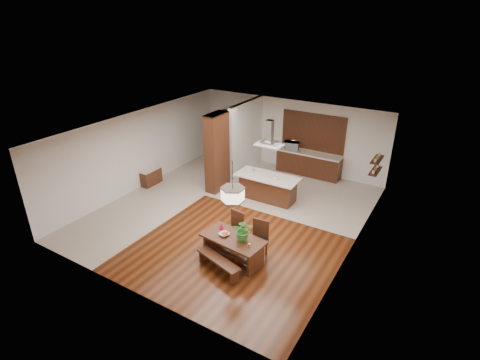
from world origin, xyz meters
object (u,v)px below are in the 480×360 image
Objects in this scene: foliage_plant at (243,230)px; range_hood at (269,133)px; pendant_lantern at (233,185)px; microwave at (291,146)px; hallway_console at (151,177)px; dining_chair_left at (233,230)px; kitchen_island at (268,187)px; dining_table at (233,244)px; island_cup at (277,178)px; dining_chair_right at (258,240)px; fruit_bowl at (224,234)px; dining_bench at (218,265)px.

range_hood is (-1.12, 3.56, 1.46)m from foliage_plant.
foliage_plant is 0.66× the size of range_hood.
pendant_lantern reaches higher than microwave.
range_hood is (4.39, 1.22, 2.15)m from hallway_console.
foliage_plant is at bearing -30.24° from dining_chair_left.
dining_chair_left is 3.08m from kitchen_island.
foliage_plant reaches higher than kitchen_island.
dining_chair_left reaches higher than kitchen_island.
dining_table is 2.99× the size of microwave.
kitchen_island reaches higher than dining_table.
range_hood is at bearing 162.13° from island_cup.
dining_table is at bearing -140.47° from dining_chair_right.
dining_table is 13.40× the size of island_cup.
dining_chair_left is 0.99× the size of dining_chair_right.
microwave is (-0.35, 2.74, -1.35)m from range_hood.
dining_chair_left is 1.85m from pendant_lantern.
dining_chair_left is 3.96× the size of fruit_bowl.
dining_chair_left is 3.64m from range_hood.
dining_chair_right is 6.14m from microwave.
fruit_bowl is (0.10, -0.59, 0.22)m from dining_chair_left.
foliage_plant is at bearing -90.42° from microwave.
dining_chair_right is 4.00× the size of fruit_bowl.
pendant_lantern is at bearing -24.61° from hallway_console.
pendant_lantern is 9.79× the size of island_cup.
pendant_lantern reaches higher than dining_chair_right.
pendant_lantern is (0.36, -0.57, 1.72)m from dining_chair_left.
dining_chair_left is 0.80× the size of pendant_lantern.
microwave is (-0.93, 6.38, 0.37)m from fruit_bowl.
dining_chair_left is at bearing -81.20° from range_hood.
dining_chair_right is at bearing -18.63° from hallway_console.
kitchen_island is 1.99m from range_hood.
dining_table is 0.67m from dining_chair_right.
microwave is at bearing 104.63° from island_cup.
island_cup reaches higher than fruit_bowl.
range_hood is at bearing -96.25° from microwave.
kitchen_island is at bearing 103.04° from pendant_lantern.
dining_chair_right is (5.71, -1.92, 0.22)m from hallway_console.
fruit_bowl is at bearing -171.91° from foliage_plant.
pendant_lantern is (5.22, -2.39, 1.93)m from hallway_console.
dining_chair_right is (0.55, 1.08, 0.33)m from dining_bench.
fruit_bowl is at bearing -95.34° from microwave.
microwave reaches higher than dining_bench.
microwave reaches higher than dining_chair_right.
hallway_console is 6.03m from foliage_plant.
pendant_lantern is at bearing -93.00° from microwave.
range_hood is 1.55m from island_cup.
microwave reaches higher than island_cup.
hallway_console is 1.47× the size of microwave.
dining_bench is 4.86m from range_hood.
hallway_console is at bearing 156.72° from dining_chair_right.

